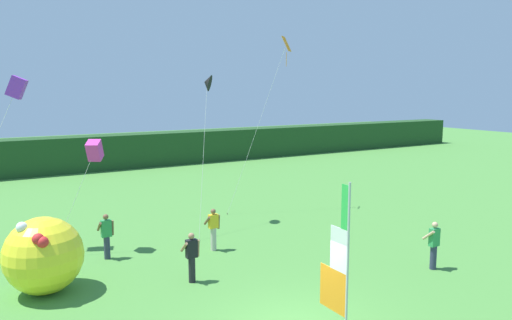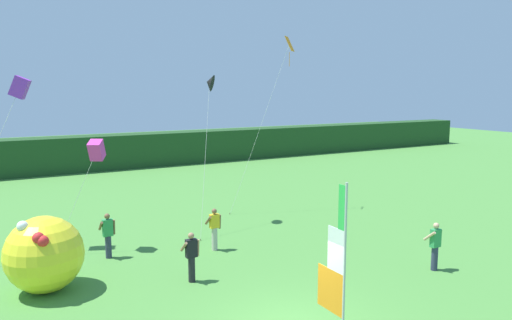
{
  "view_description": "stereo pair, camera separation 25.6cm",
  "coord_description": "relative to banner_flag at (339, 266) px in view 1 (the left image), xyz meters",
  "views": [
    {
      "loc": [
        -7.04,
        -9.62,
        6.16
      ],
      "look_at": [
        0.98,
        3.87,
        3.87
      ],
      "focal_mm": 34.21,
      "sensor_mm": 36.0,
      "label": 1
    },
    {
      "loc": [
        -6.82,
        -9.75,
        6.16
      ],
      "look_at": [
        0.98,
        3.87,
        3.87
      ],
      "focal_mm": 34.21,
      "sensor_mm": 36.0,
      "label": 2
    }
  ],
  "objects": [
    {
      "name": "kite_purple_box_4",
      "position": [
        -5.76,
        11.72,
        4.27
      ],
      "size": [
        3.37,
        2.37,
        6.68
      ],
      "color": "brown",
      "rests_on": "ground"
    },
    {
      "name": "distant_treeline",
      "position": [
        -0.42,
        29.62,
        -0.62
      ],
      "size": [
        80.0,
        2.4,
        2.64
      ],
      "primitive_type": "cube",
      "color": "#1E421E",
      "rests_on": "ground"
    },
    {
      "name": "person_mid_field",
      "position": [
        0.38,
        7.77,
        -1.06
      ],
      "size": [
        0.55,
        0.48,
        1.64
      ],
      "color": "#B7B2A3",
      "rests_on": "ground"
    },
    {
      "name": "inflatable_balloon",
      "position": [
        -5.76,
        6.82,
        -0.75
      ],
      "size": [
        2.35,
        2.35,
        2.35
      ],
      "color": "yellow",
      "rests_on": "ground"
    },
    {
      "name": "person_far_right",
      "position": [
        6.03,
        2.11,
        -1.04
      ],
      "size": [
        0.55,
        0.48,
        1.67
      ],
      "color": "#2D334C",
      "rests_on": "ground"
    },
    {
      "name": "kite_magenta_box_1",
      "position": [
        -3.41,
        10.08,
        1.93
      ],
      "size": [
        2.13,
        0.86,
        4.3
      ],
      "color": "brown",
      "rests_on": "ground"
    },
    {
      "name": "banner_flag",
      "position": [
        0.0,
        0.0,
        0.0
      ],
      "size": [
        0.06,
        1.03,
        4.04
      ],
      "color": "#B7B7BC",
      "rests_on": "ground"
    },
    {
      "name": "kite_black_delta_2",
      "position": [
        2.01,
        11.63,
        4.49
      ],
      "size": [
        2.05,
        2.96,
        6.86
      ],
      "color": "brown",
      "rests_on": "ground"
    },
    {
      "name": "person_near_banner",
      "position": [
        -1.58,
        5.29,
        -1.07
      ],
      "size": [
        0.55,
        0.48,
        1.64
      ],
      "color": "black",
      "rests_on": "ground"
    },
    {
      "name": "kite_orange_diamond_0",
      "position": [
        6.47,
        12.16,
        5.92
      ],
      "size": [
        3.71,
        0.67,
        8.79
      ],
      "color": "brown",
      "rests_on": "ground"
    },
    {
      "name": "person_far_left",
      "position": [
        -3.38,
        8.91,
        -1.04
      ],
      "size": [
        0.55,
        0.48,
        1.68
      ],
      "color": "#2D334C",
      "rests_on": "ground"
    }
  ]
}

